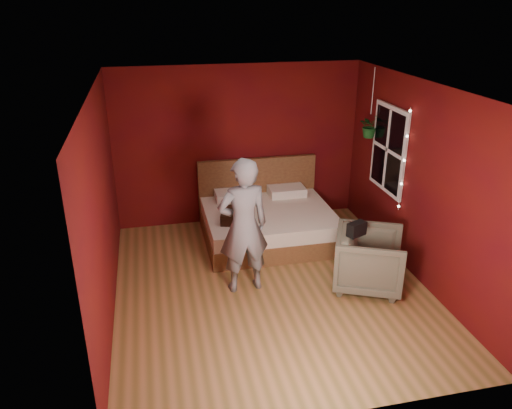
# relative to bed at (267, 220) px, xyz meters

# --- Properties ---
(floor) EXTENTS (4.50, 4.50, 0.00)m
(floor) POSITION_rel_bed_xyz_m (-0.30, -1.45, -0.28)
(floor) COLOR #9A683D
(floor) RESTS_ON ground
(room_walls) EXTENTS (4.04, 4.54, 2.62)m
(room_walls) POSITION_rel_bed_xyz_m (-0.30, -1.45, 1.40)
(room_walls) COLOR #5A1109
(room_walls) RESTS_ON ground
(window) EXTENTS (0.05, 0.97, 1.27)m
(window) POSITION_rel_bed_xyz_m (1.66, -0.55, 1.22)
(window) COLOR white
(window) RESTS_ON room_walls
(fairy_lights) EXTENTS (0.04, 0.04, 1.45)m
(fairy_lights) POSITION_rel_bed_xyz_m (1.64, -1.08, 1.22)
(fairy_lights) COLOR silver
(fairy_lights) RESTS_ON room_walls
(bed) EXTENTS (1.98, 1.69, 1.09)m
(bed) POSITION_rel_bed_xyz_m (0.00, 0.00, 0.00)
(bed) COLOR brown
(bed) RESTS_ON ground
(person) EXTENTS (0.70, 0.50, 1.79)m
(person) POSITION_rel_bed_xyz_m (-0.65, -1.40, 0.61)
(person) COLOR slate
(person) RESTS_ON ground
(armchair) EXTENTS (1.14, 1.12, 0.79)m
(armchair) POSITION_rel_bed_xyz_m (0.95, -1.70, 0.11)
(armchair) COLOR #60604C
(armchair) RESTS_ON ground
(handbag) EXTENTS (0.27, 0.22, 0.18)m
(handbag) POSITION_rel_bed_xyz_m (0.72, -1.74, 0.59)
(handbag) COLOR black
(handbag) RESTS_ON armchair
(throw_pillow) EXTENTS (0.56, 0.56, 0.16)m
(throw_pillow) POSITION_rel_bed_xyz_m (-0.54, -0.36, 0.29)
(throw_pillow) COLOR black
(throw_pillow) RESTS_ON bed
(hanging_plant) EXTENTS (0.40, 0.37, 1.05)m
(hanging_plant) POSITION_rel_bed_xyz_m (1.58, -0.05, 1.45)
(hanging_plant) COLOR silver
(hanging_plant) RESTS_ON room_walls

